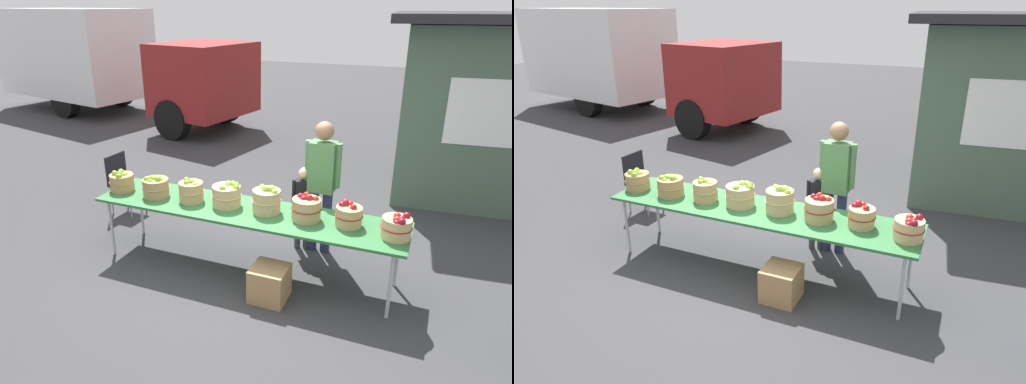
% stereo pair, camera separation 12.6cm
% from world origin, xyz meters
% --- Properties ---
extents(ground_plane, '(40.00, 40.00, 0.00)m').
position_xyz_m(ground_plane, '(0.00, 0.00, 0.00)').
color(ground_plane, '#38383A').
extents(market_table, '(3.50, 0.76, 0.75)m').
position_xyz_m(market_table, '(0.00, 0.00, 0.72)').
color(market_table, '#2D6B38').
rests_on(market_table, ground).
extents(apple_basket_green_0, '(0.31, 0.31, 0.25)m').
position_xyz_m(apple_basket_green_0, '(-1.62, -0.03, 0.86)').
color(apple_basket_green_0, '#A87F51').
rests_on(apple_basket_green_0, market_table).
extents(apple_basket_green_1, '(0.32, 0.32, 0.26)m').
position_xyz_m(apple_basket_green_1, '(-1.13, -0.04, 0.87)').
color(apple_basket_green_1, '#A87F51').
rests_on(apple_basket_green_1, market_table).
extents(apple_basket_green_2, '(0.30, 0.30, 0.27)m').
position_xyz_m(apple_basket_green_2, '(-0.68, -0.01, 0.87)').
color(apple_basket_green_2, tan).
rests_on(apple_basket_green_2, market_table).
extents(apple_basket_green_3, '(0.34, 0.34, 0.29)m').
position_xyz_m(apple_basket_green_3, '(-0.24, 0.03, 0.88)').
color(apple_basket_green_3, tan).
rests_on(apple_basket_green_3, market_table).
extents(apple_basket_green_4, '(0.32, 0.32, 0.31)m').
position_xyz_m(apple_basket_green_4, '(0.23, 0.04, 0.89)').
color(apple_basket_green_4, tan).
rests_on(apple_basket_green_4, market_table).
extents(apple_basket_red_0, '(0.32, 0.32, 0.28)m').
position_xyz_m(apple_basket_red_0, '(0.68, 0.03, 0.88)').
color(apple_basket_red_0, tan).
rests_on(apple_basket_red_0, market_table).
extents(apple_basket_red_1, '(0.29, 0.29, 0.27)m').
position_xyz_m(apple_basket_red_1, '(1.12, 0.05, 0.87)').
color(apple_basket_red_1, tan).
rests_on(apple_basket_red_1, market_table).
extents(apple_basket_red_2, '(0.31, 0.31, 0.26)m').
position_xyz_m(apple_basket_red_2, '(1.60, -0.05, 0.87)').
color(apple_basket_red_2, tan).
rests_on(apple_basket_red_2, market_table).
extents(vendor_adult, '(0.43, 0.22, 1.63)m').
position_xyz_m(vendor_adult, '(0.65, 0.75, 0.96)').
color(vendor_adult, '#262D4C').
rests_on(vendor_adult, ground).
extents(child_customer, '(0.27, 0.20, 1.06)m').
position_xyz_m(child_customer, '(0.44, 0.74, 0.63)').
color(child_customer, '#3F3F3F').
rests_on(child_customer, ground).
extents(box_truck, '(7.97, 3.65, 2.75)m').
position_xyz_m(box_truck, '(-6.94, 6.11, 1.49)').
color(box_truck, white).
rests_on(box_truck, ground).
extents(food_kiosk, '(3.73, 3.19, 2.74)m').
position_xyz_m(food_kiosk, '(2.69, 3.80, 1.38)').
color(food_kiosk, '#47604C').
rests_on(food_kiosk, ground).
extents(folding_chair, '(0.42, 0.42, 0.86)m').
position_xyz_m(folding_chair, '(-2.31, 0.83, 0.51)').
color(folding_chair, black).
rests_on(folding_chair, ground).
extents(produce_crate, '(0.37, 0.37, 0.37)m').
position_xyz_m(produce_crate, '(0.46, -0.44, 0.18)').
color(produce_crate, '#A87F51').
rests_on(produce_crate, ground).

